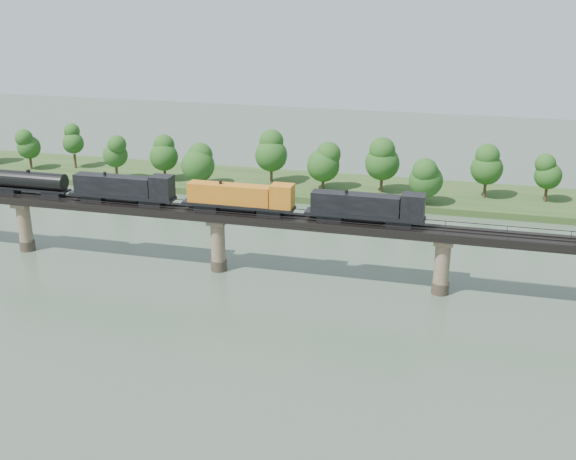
# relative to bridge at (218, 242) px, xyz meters

# --- Properties ---
(ground) EXTENTS (400.00, 400.00, 0.00)m
(ground) POSITION_rel_bridge_xyz_m (0.00, -30.00, -5.46)
(ground) COLOR #39493B
(ground) RESTS_ON ground
(far_bank) EXTENTS (300.00, 24.00, 1.60)m
(far_bank) POSITION_rel_bridge_xyz_m (0.00, 55.00, -4.66)
(far_bank) COLOR #2A451B
(far_bank) RESTS_ON ground
(bridge) EXTENTS (236.00, 30.00, 11.50)m
(bridge) POSITION_rel_bridge_xyz_m (0.00, 0.00, 0.00)
(bridge) COLOR #473A2D
(bridge) RESTS_ON ground
(bridge_superstructure) EXTENTS (220.00, 4.90, 0.75)m
(bridge_superstructure) POSITION_rel_bridge_xyz_m (0.00, 0.00, 6.33)
(bridge_superstructure) COLOR black
(bridge_superstructure) RESTS_ON bridge
(far_treeline) EXTENTS (289.06, 17.54, 13.60)m
(far_treeline) POSITION_rel_bridge_xyz_m (-8.21, 50.52, 3.37)
(far_treeline) COLOR #382619
(far_treeline) RESTS_ON far_bank
(freight_train) EXTENTS (82.51, 3.21, 5.68)m
(freight_train) POSITION_rel_bridge_xyz_m (-3.24, -0.00, 8.75)
(freight_train) COLOR black
(freight_train) RESTS_ON bridge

